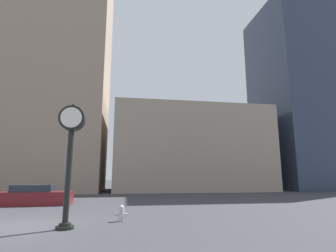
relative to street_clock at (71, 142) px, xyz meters
name	(u,v)px	position (x,y,z in m)	size (l,w,h in m)	color
ground_plane	(20,227)	(-1.83, 0.79, -3.26)	(200.00, 200.00, 0.00)	#38383D
building_tall_tower	(53,39)	(-8.23, 24.79, 17.33)	(15.35, 12.00, 41.17)	gray
building_storefront_row	(188,150)	(10.89, 24.79, 2.15)	(20.15, 12.00, 10.83)	gray
building_glass_modern	(300,96)	(29.07, 24.79, 10.96)	(11.90, 12.00, 28.43)	#2D384C
street_clock	(71,142)	(0.00, 0.00, 0.00)	(0.99, 0.66, 4.82)	black
car_maroon	(36,196)	(-3.75, 8.73, -2.69)	(4.65, 1.91, 1.34)	maroon
fire_hydrant_near	(121,213)	(2.05, 1.39, -2.91)	(0.57, 0.25, 0.69)	#B7B7BC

